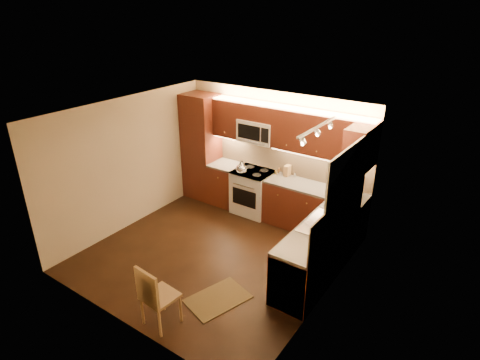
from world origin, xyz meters
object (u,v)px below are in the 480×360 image
Objects in this scene: knife_block at (287,171)px; soap_bottle at (344,207)px; microwave at (258,131)px; sink at (323,220)px; kettle at (241,167)px; toaster_oven at (349,190)px; dining_chair at (160,295)px; stove at (253,192)px.

knife_block reaches higher than soap_bottle.
microwave is 2.36m from soap_bottle.
knife_block is 1.69m from soap_bottle.
sink is 2.34m from kettle.
toaster_oven is (-0.03, 1.14, 0.05)m from sink.
soap_bottle reaches higher than dining_chair.
sink is at bearing -84.70° from soap_bottle.
kettle reaches higher than stove.
sink is 3.53× the size of kettle.
kettle is at bearing -170.36° from soap_bottle.
sink is at bearing -29.36° from stove.
microwave is at bearing 157.97° from toaster_oven.
sink is 4.04× the size of knife_block.
kettle reaches higher than sink.
knife_block is (0.65, 0.08, -0.71)m from microwave.
knife_block reaches higher than sink.
sink is (2.00, -1.12, 0.52)m from stove.
knife_block is at bearing 96.25° from dining_chair.
dining_chair is (-1.29, -2.25, -0.50)m from sink.
knife_block is 1.04× the size of soap_bottle.
sink reaches higher than dining_chair.
microwave is 0.80× the size of dining_chair.
sink is (2.00, -1.26, -0.74)m from microwave.
microwave reaches higher than dining_chair.
dining_chair reaches higher than stove.
stove is 2.05m from toaster_oven.
knife_block is at bearing 18.74° from stove.
knife_block is (-1.33, 0.21, -0.02)m from toaster_oven.
toaster_oven is 1.95× the size of knife_block.
stove is 1.21× the size of microwave.
kettle is at bearing -151.74° from knife_block.
stove is 0.87m from knife_block.
microwave reaches higher than kettle.
sink is 4.21× the size of soap_bottle.
microwave is 0.97m from knife_block.
stove is 0.64m from kettle.
dining_chair is at bearing -78.55° from microwave.
soap_bottle is at bearing -18.89° from microwave.
stove is at bearing 161.89° from toaster_oven.
stove is at bearing -161.50° from knife_block.
toaster_oven is 3.66m from dining_chair.
microwave reaches higher than toaster_oven.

